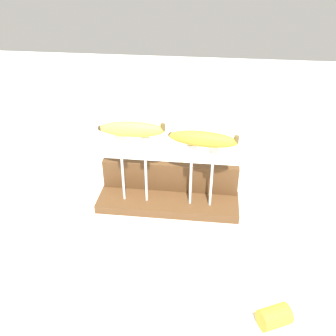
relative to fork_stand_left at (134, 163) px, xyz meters
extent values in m
plane|color=white|center=(0.09, 0.01, -0.14)|extent=(3.00, 3.00, 0.00)
cube|color=brown|center=(0.09, 0.01, -0.13)|extent=(0.39, 0.12, 0.02)
cube|color=brown|center=(0.09, 0.06, -0.07)|extent=(0.38, 0.02, 0.08)
cylinder|color=silver|center=(-0.03, 0.00, -0.04)|extent=(0.01, 0.01, 0.16)
cube|color=silver|center=(-0.03, 0.00, 0.06)|extent=(0.03, 0.01, 0.04)
cylinder|color=silver|center=(0.03, 0.00, -0.04)|extent=(0.01, 0.01, 0.16)
cube|color=silver|center=(0.03, 0.00, 0.06)|extent=(0.03, 0.01, 0.04)
cylinder|color=silver|center=(0.15, 0.00, -0.04)|extent=(0.01, 0.01, 0.14)
cube|color=silver|center=(0.15, 0.00, 0.04)|extent=(0.03, 0.01, 0.04)
cylinder|color=silver|center=(0.20, 0.00, -0.04)|extent=(0.01, 0.01, 0.14)
cube|color=silver|center=(0.20, 0.00, 0.04)|extent=(0.03, 0.01, 0.04)
ellipsoid|color=#DBD147|center=(0.00, 0.00, 0.10)|extent=(0.17, 0.04, 0.04)
cylinder|color=brown|center=(0.08, 0.00, 0.11)|extent=(0.01, 0.01, 0.02)
sphere|color=#3F2D19|center=(-0.08, 0.00, 0.10)|extent=(0.01, 0.01, 0.01)
ellipsoid|color=gold|center=(0.18, 0.00, 0.08)|extent=(0.18, 0.06, 0.04)
cylinder|color=brown|center=(0.26, -0.01, 0.09)|extent=(0.01, 0.01, 0.02)
sphere|color=#3F2D19|center=(0.10, 0.01, 0.08)|extent=(0.01, 0.01, 0.01)
cylinder|color=gold|center=(0.34, -0.34, -0.12)|extent=(0.07, 0.06, 0.04)
cylinder|color=beige|center=(0.36, -0.33, -0.12)|extent=(0.02, 0.04, 0.04)
cylinder|color=#B2C138|center=(0.10, 0.17, -0.12)|extent=(0.06, 0.06, 0.04)
cylinder|color=beige|center=(0.12, 0.20, -0.12)|extent=(0.03, 0.02, 0.03)
camera|label=1|loc=(0.19, -0.84, 0.52)|focal=41.17mm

